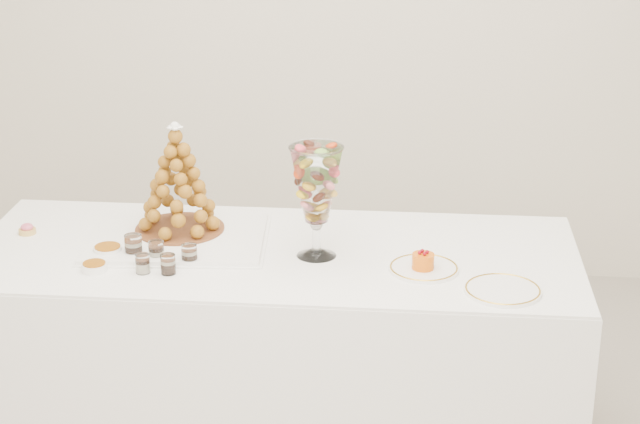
# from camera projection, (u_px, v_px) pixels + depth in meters

# --- Properties ---
(buffet_table) EXTENTS (2.05, 0.83, 0.78)m
(buffet_table) POSITION_uv_depth(u_px,v_px,m) (275.00, 354.00, 3.71)
(buffet_table) COLOR white
(buffet_table) RESTS_ON ground
(lace_tray) EXTENTS (0.62, 0.49, 0.02)m
(lace_tray) POSITION_uv_depth(u_px,v_px,m) (177.00, 239.00, 3.65)
(lace_tray) COLOR white
(lace_tray) RESTS_ON buffet_table
(macaron_vase) EXTENTS (0.17, 0.17, 0.38)m
(macaron_vase) POSITION_uv_depth(u_px,v_px,m) (316.00, 186.00, 3.45)
(macaron_vase) COLOR white
(macaron_vase) RESTS_ON buffet_table
(cake_plate) EXTENTS (0.23, 0.23, 0.01)m
(cake_plate) POSITION_uv_depth(u_px,v_px,m) (424.00, 269.00, 3.42)
(cake_plate) COLOR white
(cake_plate) RESTS_ON buffet_table
(spare_plate) EXTENTS (0.24, 0.24, 0.01)m
(spare_plate) POSITION_uv_depth(u_px,v_px,m) (503.00, 290.00, 3.27)
(spare_plate) COLOR white
(spare_plate) RESTS_ON buffet_table
(pink_tart) EXTENTS (0.06, 0.06, 0.04)m
(pink_tart) POSITION_uv_depth(u_px,v_px,m) (27.00, 229.00, 3.71)
(pink_tart) COLOR tan
(pink_tart) RESTS_ON buffet_table
(verrine_a) EXTENTS (0.07, 0.07, 0.08)m
(verrine_a) POSITION_uv_depth(u_px,v_px,m) (133.00, 246.00, 3.51)
(verrine_a) COLOR white
(verrine_a) RESTS_ON buffet_table
(verrine_b) EXTENTS (0.05, 0.05, 0.07)m
(verrine_b) POSITION_uv_depth(u_px,v_px,m) (156.00, 251.00, 3.48)
(verrine_b) COLOR white
(verrine_b) RESTS_ON buffet_table
(verrine_c) EXTENTS (0.05, 0.05, 0.07)m
(verrine_c) POSITION_uv_depth(u_px,v_px,m) (189.00, 255.00, 3.45)
(verrine_c) COLOR white
(verrine_c) RESTS_ON buffet_table
(verrine_d) EXTENTS (0.06, 0.06, 0.06)m
(verrine_d) POSITION_uv_depth(u_px,v_px,m) (143.00, 264.00, 3.40)
(verrine_d) COLOR white
(verrine_d) RESTS_ON buffet_table
(verrine_e) EXTENTS (0.06, 0.06, 0.06)m
(verrine_e) POSITION_uv_depth(u_px,v_px,m) (168.00, 264.00, 3.39)
(verrine_e) COLOR white
(verrine_e) RESTS_ON buffet_table
(ramekin_back) EXTENTS (0.10, 0.10, 0.03)m
(ramekin_back) POSITION_uv_depth(u_px,v_px,m) (108.00, 251.00, 3.53)
(ramekin_back) COLOR white
(ramekin_back) RESTS_ON buffet_table
(ramekin_front) EXTENTS (0.08, 0.08, 0.03)m
(ramekin_front) POSITION_uv_depth(u_px,v_px,m) (94.00, 267.00, 3.41)
(ramekin_front) COLOR white
(ramekin_front) RESTS_ON buffet_table
(croquembouche) EXTENTS (0.32, 0.32, 0.39)m
(croquembouche) POSITION_uv_depth(u_px,v_px,m) (177.00, 178.00, 3.64)
(croquembouche) COLOR brown
(croquembouche) RESTS_ON lace_tray
(mousse_cake) EXTENTS (0.07, 0.07, 0.06)m
(mousse_cake) POSITION_uv_depth(u_px,v_px,m) (423.00, 261.00, 3.40)
(mousse_cake) COLOR orange
(mousse_cake) RESTS_ON cake_plate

